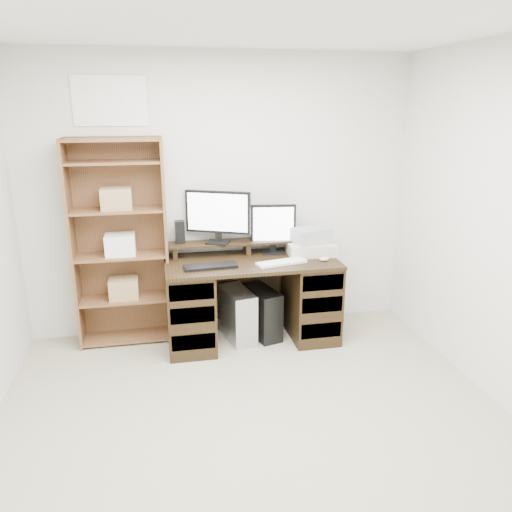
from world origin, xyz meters
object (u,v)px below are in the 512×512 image
object	(u,v)px
monitor_small	(273,227)
tower_black	(262,312)
desk	(251,298)
bookshelf	(120,242)
printer	(310,248)
tower_silver	(237,314)
monitor_wide	(218,214)

from	to	relation	value
monitor_small	tower_black	distance (m)	0.79
desk	bookshelf	distance (m)	1.25
desk	monitor_small	xyz separation A→B (m)	(0.24, 0.18, 0.60)
printer	monitor_small	bearing A→B (deg)	165.85
tower_silver	desk	bearing A→B (deg)	-23.87
monitor_small	printer	bearing A→B (deg)	-10.18
desk	tower_black	distance (m)	0.20
desk	tower_black	bearing A→B (deg)	20.27
desk	monitor_wide	bearing A→B (deg)	143.83
monitor_wide	monitor_small	xyz separation A→B (m)	(0.50, -0.01, -0.14)
monitor_small	tower_black	size ratio (longest dim) A/B	0.92
printer	monitor_wide	bearing A→B (deg)	175.74
printer	tower_black	xyz separation A→B (m)	(-0.45, -0.04, -0.58)
monitor_wide	tower_silver	world-z (taller)	monitor_wide
desk	bookshelf	bearing A→B (deg)	169.13
monitor_wide	tower_silver	size ratio (longest dim) A/B	1.18
bookshelf	desk	bearing A→B (deg)	-10.87
printer	bookshelf	xyz separation A→B (m)	(-1.67, 0.14, 0.12)
tower_silver	tower_black	bearing A→B (deg)	-8.24
desk	monitor_wide	xyz separation A→B (m)	(-0.26, 0.19, 0.74)
printer	bookshelf	bearing A→B (deg)	178.94
monitor_wide	tower_black	world-z (taller)	monitor_wide
tower_silver	monitor_small	bearing A→B (deg)	11.38
desk	bookshelf	world-z (taller)	bookshelf
printer	tower_silver	world-z (taller)	printer
monitor_small	tower_black	world-z (taller)	monitor_small
tower_silver	bookshelf	distance (m)	1.21
monitor_wide	printer	bearing A→B (deg)	16.50
printer	bookshelf	world-z (taller)	bookshelf
tower_black	tower_silver	bearing A→B (deg)	168.51
printer	tower_black	size ratio (longest dim) A/B	0.86
printer	tower_black	bearing A→B (deg)	-171.89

